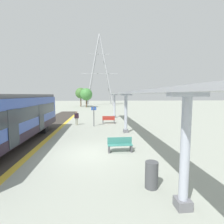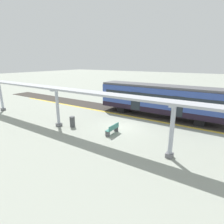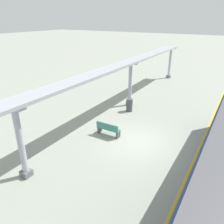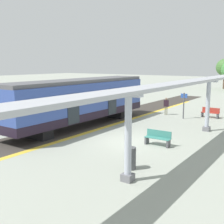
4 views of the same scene
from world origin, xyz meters
The scene contains 12 objects.
ground_plane centered at (0.00, 0.00, 0.00)m, with size 176.00×176.00×0.00m, color #969C8E.
tactile_edge_strip centered at (-3.36, 0.00, 0.00)m, with size 0.40×39.51×0.01m, color gold.
trackbed centered at (-5.16, 0.00, 0.00)m, with size 3.20×51.51×0.01m, color #38332D.
train_near_carriage centered at (-5.16, 1.72, 1.83)m, with size 2.65×13.44×3.48m.
canopy_pillar_second centered at (3.11, -5.05, 1.78)m, with size 1.10×0.44×3.51m.
canopy_pillar_third centered at (3.11, 5.36, 1.78)m, with size 1.10×0.44×3.51m.
canopy_beam centered at (3.11, 0.12, 3.59)m, with size 1.20×31.65×0.16m, color #A8AAB2.
bench_near_end centered at (1.89, 10.52, 0.44)m, with size 1.52×0.53×0.86m.
bench_mid_platform centered at (1.89, 0.23, 0.44)m, with size 1.51×0.46×0.86m.
trash_bin centered at (2.52, -3.85, 0.50)m, with size 0.48×0.48×0.99m, color #47494C.
platform_info_sign centered at (0.15, 8.72, 1.33)m, with size 0.56×0.10×2.20m.
passenger_waiting_near_edge centered at (-1.81, 9.59, 0.98)m, with size 0.49×0.37×1.56m.
Camera 4 is at (8.75, -14.28, 4.63)m, focal length 45.95 mm.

